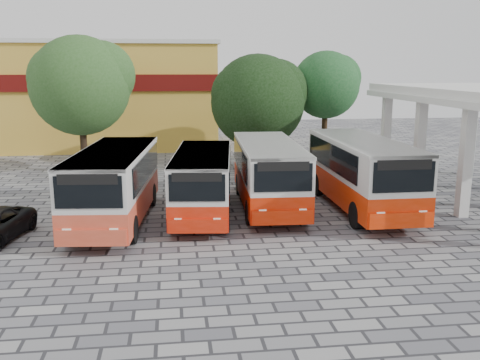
{
  "coord_description": "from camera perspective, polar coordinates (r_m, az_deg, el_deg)",
  "views": [
    {
      "loc": [
        -4.51,
        -19.09,
        6.36
      ],
      "look_at": [
        -1.59,
        3.59,
        1.5
      ],
      "focal_mm": 40.0,
      "sensor_mm": 36.0,
      "label": 1
    }
  ],
  "objects": [
    {
      "name": "ground",
      "position": [
        20.62,
        5.7,
        -6.03
      ],
      "size": [
        90.0,
        90.0,
        0.0
      ],
      "primitive_type": "plane",
      "color": "#56575E",
      "rests_on": "ground"
    },
    {
      "name": "tree_middle",
      "position": [
        34.05,
        2.02,
        8.71
      ],
      "size": [
        6.21,
        5.92,
        7.17
      ],
      "color": "black",
      "rests_on": "ground"
    },
    {
      "name": "tree_right",
      "position": [
        36.08,
        9.22,
        10.21
      ],
      "size": [
        4.63,
        4.41,
        7.39
      ],
      "color": "#362515",
      "rests_on": "ground"
    },
    {
      "name": "shophouse_block",
      "position": [
        45.59,
        -15.69,
        8.8
      ],
      "size": [
        20.4,
        10.4,
        8.3
      ],
      "color": "gold",
      "rests_on": "ground"
    },
    {
      "name": "tree_left",
      "position": [
        33.68,
        -16.57,
        9.96
      ],
      "size": [
        6.22,
        5.92,
        8.21
      ],
      "color": "#2E2015",
      "rests_on": "ground"
    },
    {
      "name": "bus_far_right",
      "position": [
        24.6,
        12.88,
        1.1
      ],
      "size": [
        2.75,
        8.82,
        3.18
      ],
      "rotation": [
        0.0,
        0.0,
        -0.0
      ],
      "color": "red",
      "rests_on": "ground"
    },
    {
      "name": "bus_centre_left",
      "position": [
        23.14,
        -3.99,
        0.09
      ],
      "size": [
        3.17,
        7.88,
        2.76
      ],
      "rotation": [
        0.0,
        0.0,
        -0.11
      ],
      "color": "red",
      "rests_on": "ground"
    },
    {
      "name": "bus_centre_right",
      "position": [
        24.33,
        3.05,
        1.03
      ],
      "size": [
        2.91,
        8.43,
        3.0
      ],
      "rotation": [
        0.0,
        0.0,
        -0.05
      ],
      "color": "#C51E00",
      "rests_on": "ground"
    },
    {
      "name": "bus_far_left",
      "position": [
        22.49,
        -13.26,
        -0.13
      ],
      "size": [
        3.36,
        8.64,
        3.04
      ],
      "rotation": [
        0.0,
        0.0,
        -0.1
      ],
      "color": "#D1472B",
      "rests_on": "ground"
    }
  ]
}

